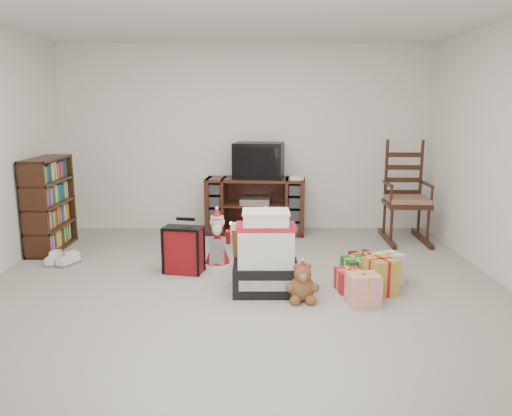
{
  "coord_description": "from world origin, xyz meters",
  "views": [
    {
      "loc": [
        0.07,
        -4.36,
        1.68
      ],
      "look_at": [
        0.13,
        0.6,
        0.68
      ],
      "focal_mm": 35.0,
      "sensor_mm": 36.0,
      "label": 1
    }
  ],
  "objects_px": {
    "rocking_chair": "(405,205)",
    "red_suitcase": "(184,250)",
    "santa_figurine": "(266,247)",
    "gift_cluster": "(366,274)",
    "teddy_bear": "(302,285)",
    "sneaker_pair": "(61,260)",
    "tv_stand": "(255,206)",
    "gift_pile": "(266,258)",
    "mrs_claus_figurine": "(217,244)",
    "bookshelf": "(49,206)",
    "crt_television": "(259,161)"
  },
  "relations": [
    {
      "from": "rocking_chair",
      "to": "red_suitcase",
      "type": "distance_m",
      "value": 2.97
    },
    {
      "from": "red_suitcase",
      "to": "santa_figurine",
      "type": "relative_size",
      "value": 0.85
    },
    {
      "from": "santa_figurine",
      "to": "gift_cluster",
      "type": "xyz_separation_m",
      "value": [
        0.94,
        -0.49,
        -0.13
      ]
    },
    {
      "from": "rocking_chair",
      "to": "teddy_bear",
      "type": "bearing_deg",
      "value": -123.51
    },
    {
      "from": "rocking_chair",
      "to": "red_suitcase",
      "type": "bearing_deg",
      "value": -151.2
    },
    {
      "from": "rocking_chair",
      "to": "gift_cluster",
      "type": "distance_m",
      "value": 1.96
    },
    {
      "from": "red_suitcase",
      "to": "sneaker_pair",
      "type": "distance_m",
      "value": 1.42
    },
    {
      "from": "tv_stand",
      "to": "teddy_bear",
      "type": "relative_size",
      "value": 3.97
    },
    {
      "from": "gift_pile",
      "to": "mrs_claus_figurine",
      "type": "height_order",
      "value": "gift_pile"
    },
    {
      "from": "bookshelf",
      "to": "teddy_bear",
      "type": "distance_m",
      "value": 3.33
    },
    {
      "from": "gift_pile",
      "to": "red_suitcase",
      "type": "height_order",
      "value": "gift_pile"
    },
    {
      "from": "rocking_chair",
      "to": "mrs_claus_figurine",
      "type": "height_order",
      "value": "rocking_chair"
    },
    {
      "from": "rocking_chair",
      "to": "gift_pile",
      "type": "distance_m",
      "value": 2.6
    },
    {
      "from": "crt_television",
      "to": "rocking_chair",
      "type": "bearing_deg",
      "value": -2.03
    },
    {
      "from": "teddy_bear",
      "to": "gift_cluster",
      "type": "relative_size",
      "value": 0.33
    },
    {
      "from": "rocking_chair",
      "to": "mrs_claus_figurine",
      "type": "xyz_separation_m",
      "value": [
        -2.32,
        -1.08,
        -0.21
      ]
    },
    {
      "from": "gift_pile",
      "to": "gift_cluster",
      "type": "height_order",
      "value": "gift_pile"
    },
    {
      "from": "bookshelf",
      "to": "crt_television",
      "type": "relative_size",
      "value": 1.56
    },
    {
      "from": "bookshelf",
      "to": "gift_cluster",
      "type": "height_order",
      "value": "bookshelf"
    },
    {
      "from": "tv_stand",
      "to": "rocking_chair",
      "type": "relative_size",
      "value": 1.02
    },
    {
      "from": "bookshelf",
      "to": "gift_pile",
      "type": "bearing_deg",
      "value": -29.95
    },
    {
      "from": "rocking_chair",
      "to": "teddy_bear",
      "type": "xyz_separation_m",
      "value": [
        -1.52,
        -2.07,
        -0.3
      ]
    },
    {
      "from": "teddy_bear",
      "to": "sneaker_pair",
      "type": "distance_m",
      "value": 2.73
    },
    {
      "from": "bookshelf",
      "to": "mrs_claus_figurine",
      "type": "relative_size",
      "value": 1.73
    },
    {
      "from": "sneaker_pair",
      "to": "crt_television",
      "type": "height_order",
      "value": "crt_television"
    },
    {
      "from": "mrs_claus_figurine",
      "to": "sneaker_pair",
      "type": "bearing_deg",
      "value": 177.56
    },
    {
      "from": "tv_stand",
      "to": "santa_figurine",
      "type": "height_order",
      "value": "tv_stand"
    },
    {
      "from": "bookshelf",
      "to": "sneaker_pair",
      "type": "distance_m",
      "value": 0.86
    },
    {
      "from": "teddy_bear",
      "to": "sneaker_pair",
      "type": "relative_size",
      "value": 1.0
    },
    {
      "from": "gift_pile",
      "to": "crt_television",
      "type": "height_order",
      "value": "crt_television"
    },
    {
      "from": "mrs_claus_figurine",
      "to": "crt_television",
      "type": "distance_m",
      "value": 1.7
    },
    {
      "from": "teddy_bear",
      "to": "santa_figurine",
      "type": "bearing_deg",
      "value": 109.77
    },
    {
      "from": "red_suitcase",
      "to": "mrs_claus_figurine",
      "type": "xyz_separation_m",
      "value": [
        0.33,
        0.22,
        -0.0
      ]
    },
    {
      "from": "red_suitcase",
      "to": "mrs_claus_figurine",
      "type": "height_order",
      "value": "mrs_claus_figurine"
    },
    {
      "from": "santa_figurine",
      "to": "gift_cluster",
      "type": "bearing_deg",
      "value": -27.35
    },
    {
      "from": "sneaker_pair",
      "to": "crt_television",
      "type": "bearing_deg",
      "value": 42.24
    },
    {
      "from": "gift_pile",
      "to": "tv_stand",
      "type": "bearing_deg",
      "value": 92.43
    },
    {
      "from": "bookshelf",
      "to": "gift_pile",
      "type": "xyz_separation_m",
      "value": [
        2.53,
        -1.46,
        -0.2
      ]
    },
    {
      "from": "rocking_chair",
      "to": "santa_figurine",
      "type": "relative_size",
      "value": 1.98
    },
    {
      "from": "red_suitcase",
      "to": "sneaker_pair",
      "type": "bearing_deg",
      "value": -179.77
    },
    {
      "from": "mrs_claus_figurine",
      "to": "sneaker_pair",
      "type": "distance_m",
      "value": 1.72
    },
    {
      "from": "bookshelf",
      "to": "mrs_claus_figurine",
      "type": "bearing_deg",
      "value": -18.86
    },
    {
      "from": "tv_stand",
      "to": "gift_cluster",
      "type": "bearing_deg",
      "value": -59.03
    },
    {
      "from": "gift_cluster",
      "to": "crt_television",
      "type": "relative_size",
      "value": 1.47
    },
    {
      "from": "gift_pile",
      "to": "crt_television",
      "type": "distance_m",
      "value": 2.31
    },
    {
      "from": "tv_stand",
      "to": "gift_cluster",
      "type": "distance_m",
      "value": 2.35
    },
    {
      "from": "gift_pile",
      "to": "bookshelf",
      "type": "bearing_deg",
      "value": 150.64
    },
    {
      "from": "tv_stand",
      "to": "bookshelf",
      "type": "relative_size",
      "value": 1.22
    },
    {
      "from": "tv_stand",
      "to": "gift_pile",
      "type": "bearing_deg",
      "value": -83.27
    },
    {
      "from": "teddy_bear",
      "to": "rocking_chair",
      "type": "bearing_deg",
      "value": 53.69
    }
  ]
}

